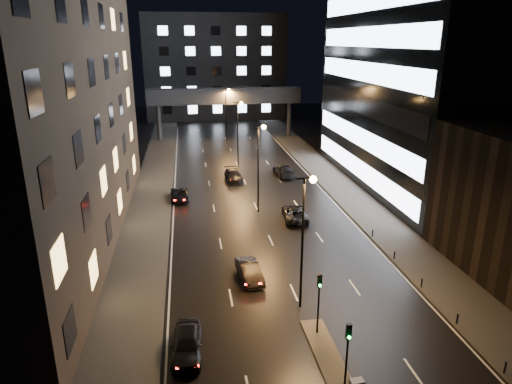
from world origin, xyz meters
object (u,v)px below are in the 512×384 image
Objects in this scene: car_away_a at (187,343)px; car_toward_a at (295,213)px; car_away_b at (249,271)px; car_away_c at (180,195)px; car_away_d at (233,175)px; car_toward_b at (284,170)px.

car_away_a reaches higher than car_toward_a.
car_away_b is 0.95× the size of car_away_c.
car_away_a is 0.90× the size of car_away_d.
car_toward_a is (12.65, -8.50, 0.10)m from car_away_c.
car_away_d is at bearing -67.08° from car_toward_a.
car_away_a is 0.99× the size of car_away_c.
car_away_b reaches higher than car_away_c.
car_toward_b is at bearing -93.13° from car_toward_a.
car_toward_b is (2.35, 16.95, 0.08)m from car_toward_a.
car_away_c is 17.22m from car_toward_b.
car_toward_a reaches higher than car_away_c.
car_away_c is 15.24m from car_toward_a.
car_away_d is (6.89, 37.03, -0.04)m from car_away_a.
car_away_b is 28.20m from car_away_d.
car_away_d is (1.67, 28.15, 0.02)m from car_away_b.
car_away_c is 0.87× the size of car_toward_a.
car_away_a reaches higher than car_away_d.
car_away_d is (7.50, 7.21, 0.10)m from car_away_c.
car_away_a is 0.87× the size of car_toward_a.
car_away_d is 0.91× the size of car_toward_b.
car_away_d is 7.61m from car_toward_b.
car_toward_a is at bearing -36.59° from car_away_c.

